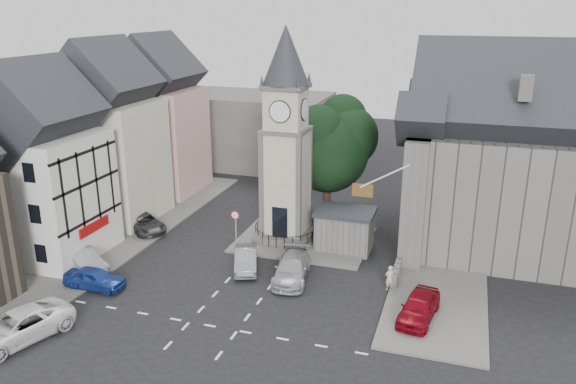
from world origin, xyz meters
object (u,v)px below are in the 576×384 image
(car_west_blue, at_px, (95,278))
(car_east_red, at_px, (419,307))
(stone_shelter, at_px, (345,229))
(clock_tower, at_px, (286,138))
(pedestrian, at_px, (389,278))

(car_west_blue, xyz_separation_m, car_east_red, (20.34, 2.57, 0.09))
(car_west_blue, bearing_deg, stone_shelter, -53.73)
(clock_tower, height_order, pedestrian, clock_tower)
(clock_tower, xyz_separation_m, car_west_blue, (-9.25, -11.62, -7.43))
(car_west_blue, height_order, pedestrian, pedestrian)
(car_east_red, height_order, pedestrian, pedestrian)
(stone_shelter, relative_size, car_west_blue, 1.06)
(clock_tower, distance_m, stone_shelter, 8.15)
(stone_shelter, height_order, pedestrian, stone_shelter)
(clock_tower, relative_size, pedestrian, 9.66)
(car_west_blue, height_order, car_east_red, car_east_red)
(stone_shelter, relative_size, car_east_red, 0.94)
(car_east_red, bearing_deg, clock_tower, 149.59)
(clock_tower, relative_size, stone_shelter, 3.78)
(pedestrian, bearing_deg, clock_tower, -76.31)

